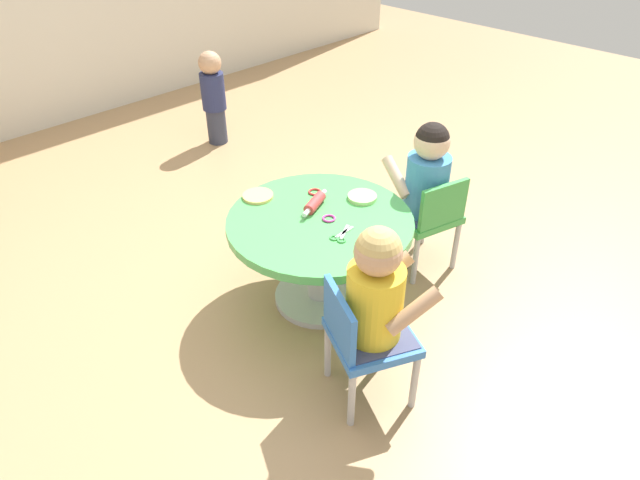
% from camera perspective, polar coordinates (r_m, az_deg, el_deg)
% --- Properties ---
extents(ground_plane, '(10.00, 10.00, 0.00)m').
position_cam_1_polar(ground_plane, '(2.79, -0.00, -5.89)').
color(ground_plane, tan).
extents(craft_table, '(0.84, 0.84, 0.47)m').
position_cam_1_polar(craft_table, '(2.57, -0.00, -0.04)').
color(craft_table, silver).
rests_on(craft_table, ground).
extents(child_chair_left, '(0.40, 0.40, 0.54)m').
position_cam_1_polar(child_chair_left, '(2.16, 4.42, -9.78)').
color(child_chair_left, '#B7B7BC').
rests_on(child_chair_left, ground).
extents(seated_child_left, '(0.43, 0.39, 0.51)m').
position_cam_1_polar(seated_child_left, '(2.02, 5.75, -4.96)').
color(seated_child_left, '#3F4772').
rests_on(seated_child_left, ground).
extents(child_chair_right, '(0.37, 0.37, 0.54)m').
position_cam_1_polar(child_chair_right, '(2.87, 10.79, 2.36)').
color(child_chair_right, '#B7B7BC').
rests_on(child_chair_right, ground).
extents(seated_child_right, '(0.35, 0.41, 0.51)m').
position_cam_1_polar(seated_child_right, '(2.78, 10.78, 6.67)').
color(seated_child_right, '#3F4772').
rests_on(seated_child_right, ground).
extents(toddler_standing, '(0.17, 0.17, 0.67)m').
position_cam_1_polar(toddler_standing, '(4.22, -10.71, 14.15)').
color(toddler_standing, '#33384C').
rests_on(toddler_standing, ground).
extents(rolling_pin, '(0.22, 0.10, 0.05)m').
position_cam_1_polar(rolling_pin, '(2.57, -0.53, 3.77)').
color(rolling_pin, '#D83F3F').
rests_on(rolling_pin, craft_table).
extents(craft_scissors, '(0.14, 0.09, 0.01)m').
position_cam_1_polar(craft_scissors, '(2.39, 2.11, 0.40)').
color(craft_scissors, silver).
rests_on(craft_scissors, craft_table).
extents(playdough_blob_0, '(0.14, 0.14, 0.01)m').
position_cam_1_polar(playdough_blob_0, '(2.68, -6.29, 4.45)').
color(playdough_blob_0, '#F2CC72').
rests_on(playdough_blob_0, craft_table).
extents(playdough_blob_1, '(0.14, 0.14, 0.02)m').
position_cam_1_polar(playdough_blob_1, '(2.65, 4.28, 4.35)').
color(playdough_blob_1, '#B2E58C').
rests_on(playdough_blob_1, craft_table).
extents(cookie_cutter_0, '(0.06, 0.06, 0.01)m').
position_cam_1_polar(cookie_cutter_0, '(2.70, -0.53, 4.88)').
color(cookie_cutter_0, red).
rests_on(cookie_cutter_0, craft_table).
extents(cookie_cutter_1, '(0.06, 0.06, 0.01)m').
position_cam_1_polar(cookie_cutter_1, '(2.50, 0.91, 2.19)').
color(cookie_cutter_1, '#D83FA5').
rests_on(cookie_cutter_1, craft_table).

